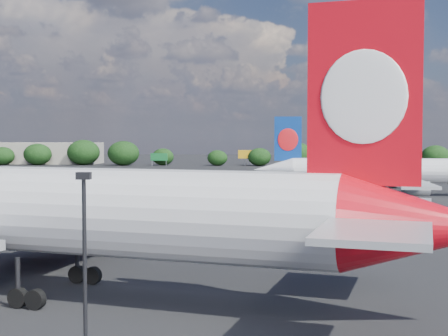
{
  "coord_description": "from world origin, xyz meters",
  "views": [
    {
      "loc": [
        19.56,
        -40.28,
        10.75
      ],
      "look_at": [
        16.0,
        12.0,
        8.0
      ],
      "focal_mm": 50.0,
      "sensor_mm": 36.0,
      "label": 1
    }
  ],
  "objects": [
    {
      "name": "highway_sign",
      "position": [
        -18.0,
        176.0,
        3.13
      ],
      "size": [
        6.0,
        0.3,
        4.5
      ],
      "color": "#125C28",
      "rests_on": "ground"
    },
    {
      "name": "apron_lamp_post",
      "position": [
        12.65,
        -17.16,
        5.31
      ],
      "size": [
        0.55,
        0.3,
        9.36
      ],
      "color": "black",
      "rests_on": "ground"
    },
    {
      "name": "horizon_treeline",
      "position": [
        5.23,
        179.93,
        3.82
      ],
      "size": [
        205.34,
        13.06,
        9.16
      ],
      "color": "black",
      "rests_on": "ground"
    },
    {
      "name": "qantas_airliner",
      "position": [
        4.66,
        0.53,
        5.56
      ],
      "size": [
        55.42,
        53.06,
        18.27
      ],
      "color": "silver",
      "rests_on": "ground"
    },
    {
      "name": "terminal_building",
      "position": [
        -65.0,
        192.0,
        4.0
      ],
      "size": [
        42.0,
        16.0,
        8.0
      ],
      "color": "gray",
      "rests_on": "ground"
    },
    {
      "name": "billboard_yellow",
      "position": [
        12.0,
        182.0,
        3.87
      ],
      "size": [
        5.0,
        0.3,
        5.5
      ],
      "color": "gold",
      "rests_on": "ground"
    },
    {
      "name": "ground",
      "position": [
        0.0,
        60.0,
        0.0
      ],
      "size": [
        500.0,
        500.0,
        0.0
      ],
      "primitive_type": "plane",
      "color": "black",
      "rests_on": "ground"
    },
    {
      "name": "china_southern_airliner",
      "position": [
        39.74,
        72.73,
        4.31
      ],
      "size": [
        43.33,
        41.16,
        14.16
      ],
      "color": "silver",
      "rests_on": "ground"
    }
  ]
}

